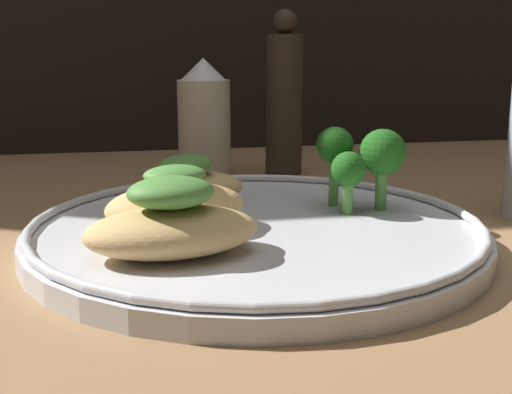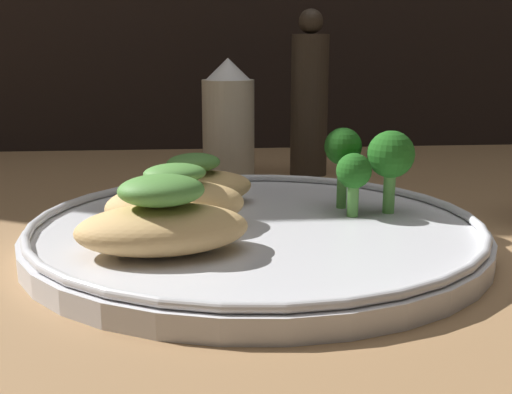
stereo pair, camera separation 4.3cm
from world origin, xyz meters
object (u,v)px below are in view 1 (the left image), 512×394
at_px(plate, 256,231).
at_px(sauce_bottle, 204,121).
at_px(pepper_grinder, 284,100).
at_px(broccoli_bunch, 362,156).

height_order(plate, sauce_bottle, sauce_bottle).
relative_size(plate, pepper_grinder, 1.82).
bearing_deg(broccoli_bunch, pepper_grinder, 91.78).
height_order(sauce_bottle, pepper_grinder, pepper_grinder).
height_order(broccoli_bunch, pepper_grinder, pepper_grinder).
xyz_separation_m(sauce_bottle, pepper_grinder, (0.09, 0.00, 0.02)).
bearing_deg(sauce_bottle, pepper_grinder, 0.00).
xyz_separation_m(plate, pepper_grinder, (0.08, 0.25, 0.07)).
bearing_deg(sauce_bottle, broccoli_bunch, -67.12).
xyz_separation_m(broccoli_bunch, sauce_bottle, (-0.09, 0.22, 0.00)).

